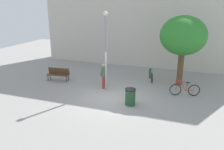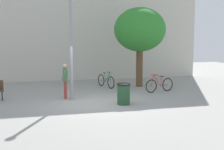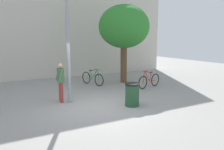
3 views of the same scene
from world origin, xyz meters
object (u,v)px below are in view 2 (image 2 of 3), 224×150
plaza_tree (140,30)px  bicycle_green (106,81)px  lamppost (71,40)px  trash_bin (124,94)px  person_by_lamppost (65,79)px  bicycle_red (159,85)px

plaza_tree → bicycle_green: plaza_tree is taller
lamppost → trash_bin: bearing=-38.4°
lamppost → plaza_tree: size_ratio=1.06×
plaza_tree → person_by_lamppost: bearing=-152.4°
person_by_lamppost → bicycle_green: bearing=44.8°
bicycle_green → lamppost: bearing=-129.0°
plaza_tree → bicycle_red: (0.46, -1.94, -2.95)m
plaza_tree → trash_bin: size_ratio=4.99×
bicycle_green → plaza_tree: bearing=-5.6°
trash_bin → lamppost: bearing=141.6°
bicycle_green → trash_bin: bearing=-93.5°
person_by_lamppost → bicycle_red: 5.13m
person_by_lamppost → bicycle_red: (5.07, 0.47, -0.58)m
plaza_tree → trash_bin: plaza_tree is taller
plaza_tree → bicycle_green: size_ratio=2.67×
plaza_tree → bicycle_red: bearing=-76.7°
plaza_tree → bicycle_green: bearing=174.4°
lamppost → plaza_tree: lamppost is taller
bicycle_red → trash_bin: size_ratio=1.89×
bicycle_green → bicycle_red: 3.24m
bicycle_green → bicycle_red: (2.45, -2.13, 0.00)m
lamppost → person_by_lamppost: (-0.28, 0.29, -1.84)m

